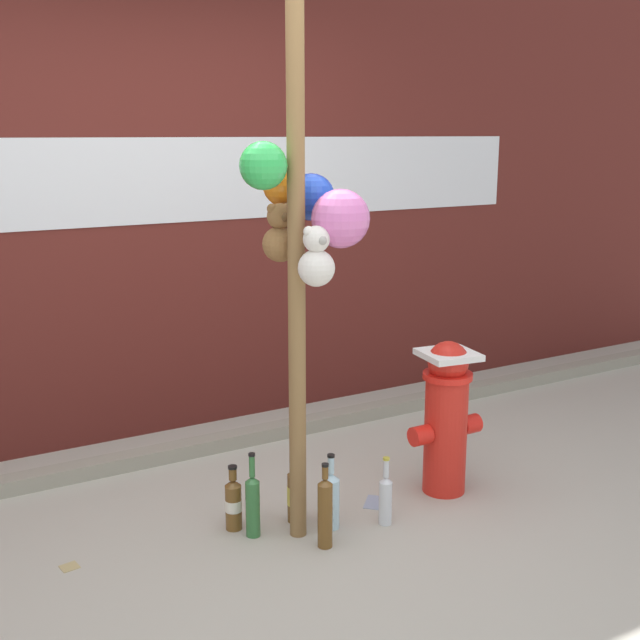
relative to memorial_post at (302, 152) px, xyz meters
The scene contains 13 objects.
ground_plane 1.72m from the memorial_post, 133.71° to the right, with size 14.00×14.00×0.00m, color #ADA899.
building_wall 1.63m from the memorial_post, 98.10° to the left, with size 10.00×0.21×3.57m.
curb_strip 1.98m from the memorial_post, 102.04° to the left, with size 8.00×0.12×0.08m, color gray.
memorial_post is the anchor object (origin of this frame).
fire_hydrant 1.51m from the memorial_post, ahead, with size 0.40×0.29×0.78m.
bottle_0 1.59m from the memorial_post, 147.59° to the left, with size 0.08×0.08×0.31m.
bottle_1 1.60m from the memorial_post, 20.82° to the right, with size 0.06×0.06×0.33m.
bottle_2 1.55m from the memorial_post, 85.22° to the left, with size 0.08×0.08×0.34m.
bottle_3 1.53m from the memorial_post, 87.43° to the right, with size 0.07×0.07×0.39m.
bottle_4 1.55m from the memorial_post, 18.46° to the right, with size 0.08×0.08×0.36m.
bottle_5 1.55m from the memorial_post, 162.60° to the left, with size 0.06×0.06×0.39m.
litter_2 1.97m from the memorial_post, 168.18° to the left, with size 0.07×0.07×0.01m, color tan.
litter_3 1.74m from the memorial_post, ahead, with size 0.15×0.08×0.01m, color #8C99B2.
Camera 1 is at (-1.38, -2.67, 1.76)m, focal length 44.99 mm.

